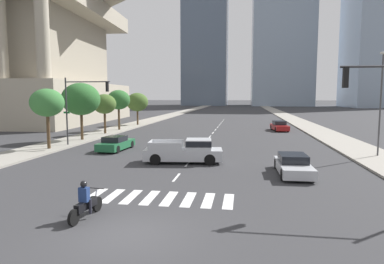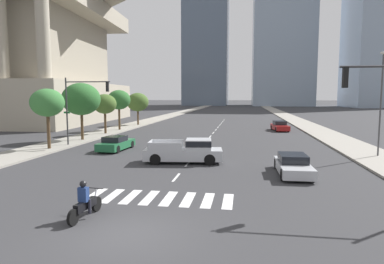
{
  "view_description": "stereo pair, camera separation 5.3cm",
  "coord_description": "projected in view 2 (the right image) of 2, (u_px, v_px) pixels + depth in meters",
  "views": [
    {
      "loc": [
        3.72,
        -10.52,
        4.65
      ],
      "look_at": [
        0.0,
        14.11,
        2.0
      ],
      "focal_mm": 31.49,
      "sensor_mm": 36.0,
      "label": 1
    },
    {
      "loc": [
        3.77,
        -10.51,
        4.65
      ],
      "look_at": [
        0.0,
        14.11,
        2.0
      ],
      "focal_mm": 31.49,
      "sensor_mm": 36.0,
      "label": 2
    }
  ],
  "objects": [
    {
      "name": "crosswalk_near",
      "position": [
        159.0,
        198.0,
        15.43
      ],
      "size": [
        6.75,
        2.25,
        0.01
      ],
      "color": "silver",
      "rests_on": "ground"
    },
    {
      "name": "motorcycle_trailing",
      "position": [
        85.0,
        203.0,
        12.83
      ],
      "size": [
        0.7,
        2.19,
        1.49
      ],
      "rotation": [
        0.0,
        0.0,
        1.46
      ],
      "color": "black",
      "rests_on": "ground"
    },
    {
      "name": "ground_plane",
      "position": [
        129.0,
        234.0,
        11.39
      ],
      "size": [
        800.0,
        800.0,
        0.0
      ],
      "primitive_type": "plane",
      "color": "#333335"
    },
    {
      "name": "street_tree_nearest",
      "position": [
        47.0,
        103.0,
        28.76
      ],
      "size": [
        2.83,
        2.83,
        5.16
      ],
      "color": "#4C3823",
      "rests_on": "sidewalk_west"
    },
    {
      "name": "pickup_truck",
      "position": [
        187.0,
        151.0,
        23.6
      ],
      "size": [
        5.61,
        2.52,
        1.67
      ],
      "rotation": [
        0.0,
        0.0,
        0.11
      ],
      "color": "#B7BABF",
      "rests_on": "ground"
    },
    {
      "name": "sidewalk_west",
      "position": [
        105.0,
        132.0,
        42.93
      ],
      "size": [
        4.0,
        260.0,
        0.15
      ],
      "primitive_type": "cube",
      "color": "gray",
      "rests_on": "ground"
    },
    {
      "name": "street_lamp_east",
      "position": [
        381.0,
        96.0,
        25.16
      ],
      "size": [
        0.5,
        0.24,
        7.78
      ],
      "color": "#3F3F42",
      "rests_on": "sidewalk_east"
    },
    {
      "name": "street_tree_fourth",
      "position": [
        119.0,
        100.0,
        45.26
      ],
      "size": [
        3.08,
        3.08,
        5.34
      ],
      "color": "#4C3823",
      "rests_on": "sidewalk_west"
    },
    {
      "name": "street_tree_third",
      "position": [
        105.0,
        104.0,
        40.67
      ],
      "size": [
        2.8,
        2.8,
        4.77
      ],
      "color": "#4C3823",
      "rests_on": "sidewalk_west"
    },
    {
      "name": "sedan_silver_0",
      "position": [
        293.0,
        165.0,
        20.08
      ],
      "size": [
        1.9,
        4.58,
        1.19
      ],
      "rotation": [
        0.0,
        0.0,
        -1.55
      ],
      "color": "#B7BABF",
      "rests_on": "ground"
    },
    {
      "name": "war_memorial",
      "position": [
        9.0,
        26.0,
        60.44
      ],
      "size": [
        35.44,
        35.44,
        33.85
      ],
      "rotation": [
        0.0,
        0.0,
        0.05
      ],
      "color": "#A89E89",
      "rests_on": "ground"
    },
    {
      "name": "traffic_signal_far",
      "position": [
        82.0,
        99.0,
        30.85
      ],
      "size": [
        4.57,
        0.28,
        6.21
      ],
      "color": "#333335",
      "rests_on": "sidewalk_west"
    },
    {
      "name": "street_tree_second",
      "position": [
        81.0,
        99.0,
        34.74
      ],
      "size": [
        3.91,
        3.91,
        5.87
      ],
      "color": "#4C3823",
      "rests_on": "sidewalk_west"
    },
    {
      "name": "office_tower_center_skyline",
      "position": [
        283.0,
        25.0,
        164.95
      ],
      "size": [
        28.32,
        29.79,
        87.84
      ],
      "color": "#8C9EB2",
      "rests_on": "ground"
    },
    {
      "name": "sedan_green_1",
      "position": [
        116.0,
        144.0,
        29.12
      ],
      "size": [
        2.02,
        4.56,
        1.24
      ],
      "rotation": [
        0.0,
        0.0,
        1.51
      ],
      "color": "#1E6038",
      "rests_on": "ground"
    },
    {
      "name": "office_tower_right_skyline",
      "position": [
        376.0,
        21.0,
        140.29
      ],
      "size": [
        20.46,
        29.85,
        82.94
      ],
      "color": "#8C9EB2",
      "rests_on": "ground"
    },
    {
      "name": "sedan_red_2",
      "position": [
        280.0,
        126.0,
        45.64
      ],
      "size": [
        2.2,
        4.84,
        1.32
      ],
      "rotation": [
        0.0,
        0.0,
        -1.47
      ],
      "color": "maroon",
      "rests_on": "ground"
    },
    {
      "name": "lane_divider_center",
      "position": [
        213.0,
        133.0,
        42.95
      ],
      "size": [
        0.14,
        50.0,
        0.01
      ],
      "color": "silver",
      "rests_on": "ground"
    },
    {
      "name": "sidewalk_east",
      "position": [
        330.0,
        136.0,
        38.82
      ],
      "size": [
        4.0,
        260.0,
        0.15
      ],
      "primitive_type": "cube",
      "color": "gray",
      "rests_on": "ground"
    },
    {
      "name": "street_tree_fifth",
      "position": [
        138.0,
        102.0,
        53.3
      ],
      "size": [
        3.43,
        3.43,
        5.04
      ],
      "color": "#4C3823",
      "rests_on": "sidewalk_west"
    }
  ]
}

